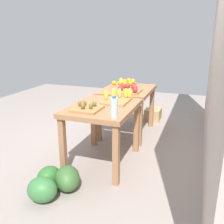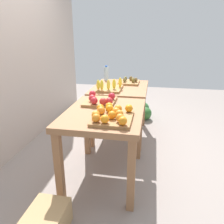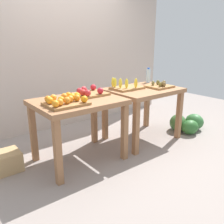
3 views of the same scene
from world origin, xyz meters
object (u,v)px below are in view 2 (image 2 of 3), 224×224
Objects in this scene: display_table_right at (120,94)px; apple_bin at (100,100)px; water_bottle at (106,73)px; watermelon_pile at (139,111)px; kiwi_bin at (129,82)px; cardboard_produce_box at (46,223)px; orange_bin at (112,115)px; display_table_left at (104,121)px; banana_crate at (110,87)px.

apple_bin reaches higher than display_table_right.
watermelon_pile is at bearing -53.81° from water_bottle.
cardboard_produce_box is (-2.22, 0.41, -0.71)m from kiwi_bin.
display_table_right is 2.29× the size of orange_bin.
display_table_right is 1.63× the size of watermelon_pile.
banana_crate is at bearing 7.37° from display_table_left.
banana_crate is at bearing 155.34° from display_table_right.
display_table_right is 0.90m from apple_bin.
water_bottle is (0.67, 0.19, 0.08)m from banana_crate.
banana_crate reaches higher than kiwi_bin.
kiwi_bin is at bearing -10.40° from cardboard_produce_box.
orange_bin is 0.51m from apple_bin.
display_table_right is 2.09m from cardboard_produce_box.
water_bottle is (1.31, 0.20, 0.08)m from apple_bin.
apple_bin reaches higher than kiwi_bin.
banana_crate reaches higher than apple_bin.
water_bottle reaches higher than kiwi_bin.
watermelon_pile is at bearing -3.30° from orange_bin.
apple_bin is 1.14m from kiwi_bin.
display_table_left is 1.59m from water_bottle.
display_table_right is 0.30m from kiwi_bin.
watermelon_pile is (0.59, -0.14, -0.69)m from kiwi_bin.
water_bottle reaches higher than banana_crate.
orange_bin is at bearing -33.29° from cardboard_produce_box.
banana_crate reaches higher than display_table_right.
apple_bin is at bearing -171.11° from water_bottle.
banana_crate is at bearing -164.10° from water_bottle.
water_bottle is (1.77, 0.43, 0.07)m from orange_bin.
banana_crate is at bearing -6.13° from cardboard_produce_box.
banana_crate is 0.69× the size of watermelon_pile.
apple_bin is 1.67× the size of water_bottle.
orange_bin is 1.84× the size of water_bottle.
display_table_left is 2.52× the size of apple_bin.
water_bottle is 0.62× the size of cardboard_produce_box.
orange_bin is 1.26× the size of kiwi_bin.
watermelon_pile is 2.87m from cardboard_produce_box.
apple_bin reaches higher than orange_bin.
orange_bin is 1.12m from banana_crate.
apple_bin is (0.24, 0.10, 0.16)m from display_table_left.
cardboard_produce_box is at bearing -179.90° from water_bottle.
apple_bin is at bearing 22.77° from display_table_left.
kiwi_bin is 0.56× the size of watermelon_pile.
cardboard_produce_box is (-2.41, -0.00, -0.80)m from water_bottle.
display_table_right is at bearing 0.00° from display_table_left.
apple_bin reaches higher than display_table_left.
display_table_right is 1.36m from orange_bin.
display_table_left is at bearing 172.79° from watermelon_pile.
kiwi_bin is 0.46m from water_bottle.
kiwi_bin is at bearing -24.61° from banana_crate.
watermelon_pile is (0.40, -0.55, -0.78)m from water_bottle.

